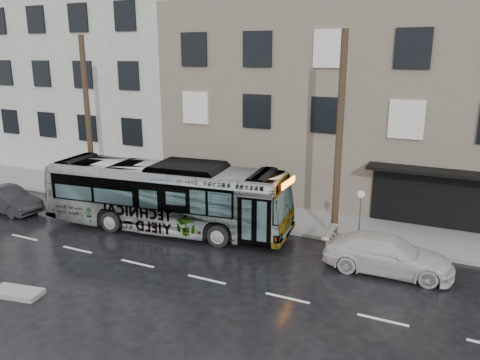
% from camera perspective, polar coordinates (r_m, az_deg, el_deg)
% --- Properties ---
extents(ground, '(120.00, 120.00, 0.00)m').
position_cam_1_polar(ground, '(21.38, -8.28, -7.47)').
color(ground, black).
rests_on(ground, ground).
extents(sidewalk, '(90.00, 3.60, 0.15)m').
position_cam_1_polar(sidewalk, '(25.29, -2.13, -3.52)').
color(sidewalk, gray).
rests_on(sidewalk, ground).
extents(building_taupe, '(20.00, 12.00, 11.00)m').
position_cam_1_polar(building_taupe, '(29.77, 13.67, 9.58)').
color(building_taupe, '#776B5C').
rests_on(building_taupe, ground).
extents(building_grey, '(26.00, 15.00, 16.00)m').
position_cam_1_polar(building_grey, '(42.21, -18.75, 14.14)').
color(building_grey, beige).
rests_on(building_grey, ground).
extents(utility_pole_front, '(0.30, 0.30, 9.00)m').
position_cam_1_polar(utility_pole_front, '(20.45, 11.99, 4.92)').
color(utility_pole_front, '#3D2E1E').
rests_on(utility_pole_front, sidewalk).
extents(utility_pole_rear, '(0.30, 0.30, 9.00)m').
position_cam_1_polar(utility_pole_rear, '(27.30, -18.04, 7.01)').
color(utility_pole_rear, '#3D2E1E').
rests_on(utility_pole_rear, sidewalk).
extents(sign_post, '(0.06, 0.06, 2.40)m').
position_cam_1_polar(sign_post, '(21.05, 14.41, -4.23)').
color(sign_post, slate).
rests_on(sign_post, sidewalk).
extents(bus, '(12.14, 4.09, 3.31)m').
position_cam_1_polar(bus, '(22.40, -9.01, -1.94)').
color(bus, '#B2B2B2').
rests_on(bus, ground).
extents(white_sedan, '(4.94, 2.17, 1.41)m').
position_cam_1_polar(white_sedan, '(19.07, 17.54, -8.62)').
color(white_sedan, beige).
rests_on(white_sedan, ground).
extents(dark_sedan, '(4.20, 1.67, 1.36)m').
position_cam_1_polar(dark_sedan, '(27.72, -26.50, -2.16)').
color(dark_sedan, black).
rests_on(dark_sedan, ground).
extents(slush_pile, '(1.92, 1.11, 0.18)m').
position_cam_1_polar(slush_pile, '(18.53, -25.55, -12.28)').
color(slush_pile, gray).
rests_on(slush_pile, ground).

